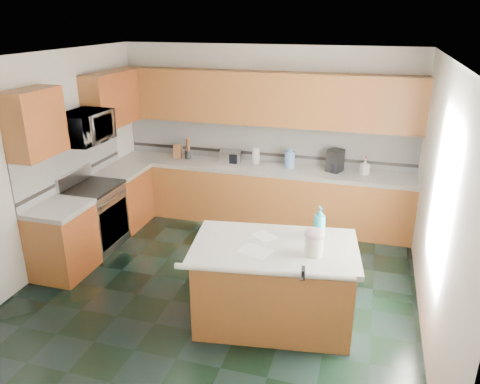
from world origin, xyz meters
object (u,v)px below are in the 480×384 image
(island_top, at_px, (275,248))
(treat_jar, at_px, (314,246))
(coffee_maker, at_px, (335,161))
(toaster_oven, at_px, (230,157))
(knife_block, at_px, (178,151))
(island_base, at_px, (274,287))
(soap_bottle_island, at_px, (319,223))

(island_top, bearing_deg, treat_jar, -20.01)
(coffee_maker, bearing_deg, toaster_oven, -156.92)
(island_top, xyz_separation_m, knife_block, (-2.16, 2.55, 0.14))
(island_base, bearing_deg, toaster_oven, 108.32)
(island_top, xyz_separation_m, toaster_oven, (-1.27, 2.55, 0.12))
(island_base, relative_size, knife_block, 6.86)
(knife_block, distance_m, coffee_maker, 2.51)
(island_top, distance_m, treat_jar, 0.43)
(island_top, relative_size, coffee_maker, 5.03)
(knife_block, xyz_separation_m, toaster_oven, (0.89, 0.00, -0.02))
(treat_jar, bearing_deg, soap_bottle_island, 65.30)
(island_base, relative_size, island_top, 0.94)
(island_base, height_order, toaster_oven, toaster_oven)
(knife_block, bearing_deg, island_base, -56.87)
(island_top, xyz_separation_m, coffee_maker, (0.35, 2.58, 0.20))
(island_base, xyz_separation_m, island_top, (0.00, 0.00, 0.46))
(soap_bottle_island, bearing_deg, toaster_oven, 102.05)
(toaster_oven, bearing_deg, knife_block, 169.08)
(toaster_oven, distance_m, coffee_maker, 1.62)
(soap_bottle_island, height_order, knife_block, soap_bottle_island)
(knife_block, bearing_deg, treat_jar, -52.93)
(soap_bottle_island, bearing_deg, treat_jar, -114.67)
(island_base, xyz_separation_m, soap_bottle_island, (0.40, 0.29, 0.67))
(knife_block, bearing_deg, soap_bottle_island, -48.53)
(island_base, distance_m, coffee_maker, 2.69)
(treat_jar, height_order, soap_bottle_island, soap_bottle_island)
(coffee_maker, bearing_deg, treat_jar, -66.90)
(island_base, distance_m, island_top, 0.46)
(island_base, height_order, treat_jar, treat_jar)
(island_top, relative_size, knife_block, 7.29)
(soap_bottle_island, bearing_deg, coffee_maker, 66.86)
(island_base, bearing_deg, island_top, 0.00)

